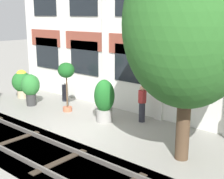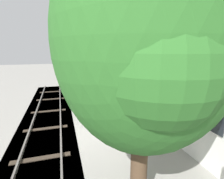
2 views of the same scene
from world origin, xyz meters
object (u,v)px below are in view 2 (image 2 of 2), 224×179
at_px(potted_plant_fluted_column, 97,87).
at_px(resident_near_plants, 117,93).
at_px(potted_plant_ribbed_drum, 93,92).
at_px(resident_by_doorway, 152,120).
at_px(potted_plant_tall_urn, 108,86).
at_px(potted_plant_stone_basin, 121,110).
at_px(broadleaf_tree, 144,46).
at_px(scooter_near_curb, 78,91).

distance_m(potted_plant_fluted_column, resident_near_plants, 2.50).
height_order(potted_plant_ribbed_drum, resident_by_doorway, resident_by_doorway).
relative_size(potted_plant_tall_urn, potted_plant_ribbed_drum, 1.46).
height_order(potted_plant_tall_urn, potted_plant_fluted_column, potted_plant_tall_urn).
relative_size(potted_plant_stone_basin, potted_plant_fluted_column, 1.19).
distance_m(potted_plant_tall_urn, potted_plant_fluted_column, 3.82).
distance_m(potted_plant_ribbed_drum, resident_near_plants, 1.72).
xyz_separation_m(broadleaf_tree, resident_by_doorway, (-2.94, 2.01, -3.17)).
distance_m(potted_plant_fluted_column, resident_by_doorway, 7.25).
bearing_deg(resident_near_plants, potted_plant_ribbed_drum, 15.80).
xyz_separation_m(potted_plant_stone_basin, resident_by_doorway, (1.20, 1.00, -0.16)).
bearing_deg(potted_plant_stone_basin, potted_plant_tall_urn, -178.61).
xyz_separation_m(potted_plant_fluted_column, resident_by_doorway, (7.18, 0.99, -0.02)).
bearing_deg(resident_near_plants, potted_plant_stone_basin, 113.42).
bearing_deg(potted_plant_tall_urn, scooter_near_curb, -163.00).
bearing_deg(resident_by_doorway, broadleaf_tree, 108.09).
relative_size(potted_plant_ribbed_drum, resident_near_plants, 0.93).
distance_m(scooter_near_curb, resident_near_plants, 3.91).
relative_size(potted_plant_tall_urn, scooter_near_curb, 1.86).
relative_size(broadleaf_tree, potted_plant_tall_urn, 2.88).
height_order(scooter_near_curb, resident_near_plants, resident_near_plants).
bearing_deg(resident_near_plants, resident_by_doorway, 128.67).
relative_size(broadleaf_tree, resident_by_doorway, 4.19).
relative_size(potted_plant_tall_urn, resident_near_plants, 1.35).
height_order(resident_by_doorway, resident_near_plants, resident_near_plants).
height_order(potted_plant_tall_urn, resident_near_plants, potted_plant_tall_urn).
bearing_deg(potted_plant_ribbed_drum, broadleaf_tree, -2.86).
xyz_separation_m(potted_plant_fluted_column, scooter_near_curb, (-0.74, -1.43, -0.42)).
height_order(broadleaf_tree, potted_plant_fluted_column, broadleaf_tree).
height_order(potted_plant_tall_urn, potted_plant_ribbed_drum, potted_plant_tall_urn).
bearing_deg(broadleaf_tree, potted_plant_fluted_column, 174.25).
relative_size(resident_by_doorway, resident_near_plants, 0.93).
xyz_separation_m(potted_plant_ribbed_drum, resident_by_doorway, (5.55, 1.59, -0.10)).
relative_size(broadleaf_tree, potted_plant_fluted_column, 4.34).
distance_m(broadleaf_tree, potted_plant_fluted_column, 10.65).
xyz_separation_m(broadleaf_tree, potted_plant_tall_urn, (-6.41, 0.95, -2.25)).
relative_size(broadleaf_tree, potted_plant_ribbed_drum, 4.21).
bearing_deg(resident_near_plants, potted_plant_tall_urn, 91.83).
bearing_deg(potted_plant_stone_basin, resident_by_doorway, 39.80).
relative_size(broadleaf_tree, resident_near_plants, 3.90).
xyz_separation_m(broadleaf_tree, potted_plant_stone_basin, (-4.15, 1.01, -3.01)).
bearing_deg(scooter_near_curb, potted_plant_stone_basin, -109.60).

